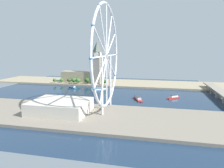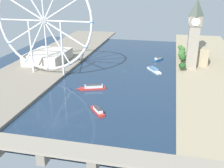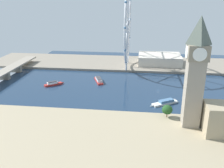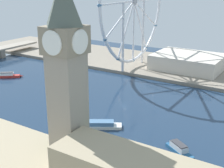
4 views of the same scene
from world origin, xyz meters
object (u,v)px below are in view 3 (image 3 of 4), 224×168
at_px(ferris_wheel, 128,23).
at_px(tour_boat_3, 53,84).
at_px(tour_boat_2, 165,102).
at_px(riverside_hall, 159,59).
at_px(tour_boat_1, 221,106).
at_px(tour_boat_0, 99,80).
at_px(clock_tower, 195,72).

xyz_separation_m(ferris_wheel, tour_boat_3, (-85.97, 84.01, -64.26)).
distance_m(ferris_wheel, tour_boat_2, 149.15).
bearing_deg(riverside_hall, tour_boat_3, 129.28).
distance_m(tour_boat_1, tour_boat_3, 188.36).
relative_size(ferris_wheel, tour_boat_1, 6.06).
bearing_deg(tour_boat_1, riverside_hall, 141.66).
distance_m(tour_boat_1, tour_boat_2, 53.09).
xyz_separation_m(tour_boat_1, tour_boat_2, (2.47, 53.03, -0.48)).
bearing_deg(tour_boat_0, ferris_wheel, -46.10).
xyz_separation_m(ferris_wheel, tour_boat_1, (-128.68, -99.45, -64.05)).
bearing_deg(riverside_hall, ferris_wheel, 114.96).
relative_size(ferris_wheel, tour_boat_2, 4.11).
bearing_deg(riverside_hall, tour_boat_0, 137.77).
xyz_separation_m(riverside_hall, tour_boat_3, (-108.75, 132.94, -8.01)).
bearing_deg(clock_tower, ferris_wheel, 19.88).
bearing_deg(tour_boat_0, riverside_hall, -62.71).
height_order(tour_boat_1, tour_boat_2, tour_boat_1).
bearing_deg(tour_boat_0, tour_boat_2, -148.09).
bearing_deg(clock_tower, tour_boat_1, -40.30).
bearing_deg(tour_boat_1, tour_boat_3, -159.89).
bearing_deg(ferris_wheel, tour_boat_0, 154.37).
bearing_deg(tour_boat_2, ferris_wheel, -101.60).
xyz_separation_m(clock_tower, tour_boat_2, (46.22, 15.93, -46.41)).
distance_m(clock_tower, tour_boat_2, 67.41).
height_order(clock_tower, riverside_hall, clock_tower).
distance_m(tour_boat_0, tour_boat_2, 98.60).
height_order(ferris_wheel, tour_boat_1, ferris_wheel).
bearing_deg(ferris_wheel, tour_boat_2, -159.80).
xyz_separation_m(clock_tower, tour_boat_1, (43.75, -37.10, -45.94)).
bearing_deg(ferris_wheel, riverside_hall, -65.04).
distance_m(tour_boat_0, tour_boat_3, 56.00).
xyz_separation_m(clock_tower, riverside_hall, (195.20, 13.42, -38.14)).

